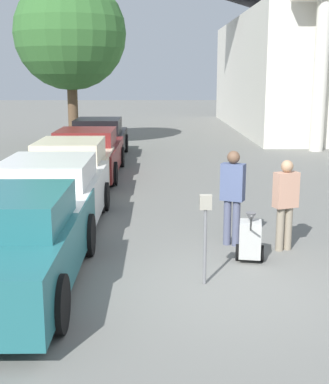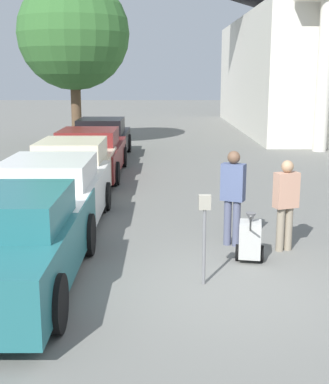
{
  "view_description": "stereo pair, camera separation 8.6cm",
  "coord_description": "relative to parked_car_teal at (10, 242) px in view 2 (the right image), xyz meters",
  "views": [
    {
      "loc": [
        -1.03,
        -7.37,
        3.1
      ],
      "look_at": [
        -0.86,
        1.7,
        1.1
      ],
      "focal_mm": 50.0,
      "sensor_mm": 36.0,
      "label": 1
    },
    {
      "loc": [
        -0.94,
        -7.37,
        3.1
      ],
      "look_at": [
        -0.86,
        1.7,
        1.1
      ],
      "focal_mm": 50.0,
      "sensor_mm": 36.0,
      "label": 2
    }
  ],
  "objects": [
    {
      "name": "parked_car_maroon",
      "position": [
        -0.0,
        9.07,
        -0.03
      ],
      "size": [
        2.1,
        4.99,
        1.46
      ],
      "rotation": [
        0.0,
        0.0,
        -0.01
      ],
      "color": "maroon",
      "rests_on": "ground_plane"
    },
    {
      "name": "equipment_cart",
      "position": [
        3.71,
        1.13,
        -0.32
      ],
      "size": [
        0.51,
        1.0,
        1.0
      ],
      "rotation": [
        0.0,
        0.0,
        -0.18
      ],
      "color": "#B2B2AD",
      "rests_on": "ground_plane"
    },
    {
      "name": "parked_car_cream",
      "position": [
        -0.0,
        5.88,
        -0.0
      ],
      "size": [
        1.95,
        4.84,
        1.51
      ],
      "rotation": [
        0.0,
        0.0,
        -0.01
      ],
      "color": "beige",
      "rests_on": "ground_plane"
    },
    {
      "name": "person_worker",
      "position": [
        3.52,
        1.99,
        0.3
      ],
      "size": [
        0.47,
        0.38,
        1.76
      ],
      "rotation": [
        0.0,
        0.0,
        2.7
      ],
      "color": "#515670",
      "rests_on": "ground_plane"
    },
    {
      "name": "parking_meter",
      "position": [
        2.85,
        0.11,
        0.25
      ],
      "size": [
        0.18,
        0.09,
        1.38
      ],
      "color": "slate",
      "rests_on": "ground_plane"
    },
    {
      "name": "person_supervisor",
      "position": [
        4.42,
        1.69,
        0.22
      ],
      "size": [
        0.47,
        0.35,
        1.64
      ],
      "rotation": [
        0.0,
        0.0,
        3.48
      ],
      "color": "gray",
      "rests_on": "ground_plane"
    },
    {
      "name": "parked_car_teal",
      "position": [
        0.0,
        0.0,
        0.0
      ],
      "size": [
        2.07,
        4.64,
        1.49
      ],
      "rotation": [
        0.0,
        0.0,
        -0.01
      ],
      "color": "#23666B",
      "rests_on": "ground_plane"
    },
    {
      "name": "ground_plane",
      "position": [
        3.13,
        -0.11,
        -0.71
      ],
      "size": [
        120.0,
        120.0,
        0.0
      ],
      "primitive_type": "plane",
      "color": "slate"
    },
    {
      "name": "parked_car_white",
      "position": [
        -0.0,
        3.03,
        -0.01
      ],
      "size": [
        2.06,
        5.16,
        1.49
      ],
      "rotation": [
        0.0,
        0.0,
        -0.01
      ],
      "color": "silver",
      "rests_on": "ground_plane"
    },
    {
      "name": "shade_tree",
      "position": [
        -1.48,
        16.26,
        4.09
      ],
      "size": [
        4.77,
        4.77,
        7.2
      ],
      "color": "brown",
      "rests_on": "ground_plane"
    },
    {
      "name": "parked_car_black",
      "position": [
        -0.0,
        12.7,
        -0.02
      ],
      "size": [
        2.02,
        4.94,
        1.49
      ],
      "rotation": [
        0.0,
        0.0,
        -0.01
      ],
      "color": "black",
      "rests_on": "ground_plane"
    }
  ]
}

